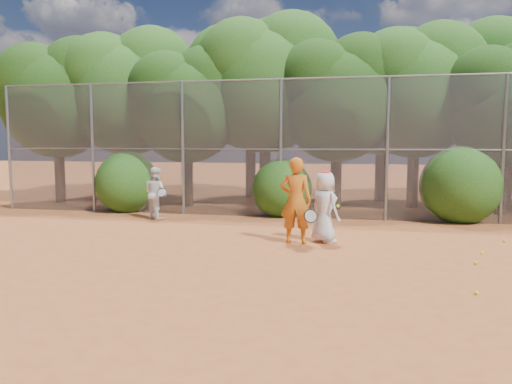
# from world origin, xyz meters

# --- Properties ---
(ground) EXTENTS (80.00, 80.00, 0.00)m
(ground) POSITION_xyz_m (0.00, 0.00, 0.00)
(ground) COLOR #A55025
(ground) RESTS_ON ground
(fence_back) EXTENTS (20.05, 0.09, 4.03)m
(fence_back) POSITION_xyz_m (-0.12, 6.00, 2.05)
(fence_back) COLOR gray
(fence_back) RESTS_ON ground
(tree_0) EXTENTS (4.38, 3.81, 6.00)m
(tree_0) POSITION_xyz_m (-9.44, 8.04, 3.93)
(tree_0) COLOR black
(tree_0) RESTS_ON ground
(tree_1) EXTENTS (4.64, 4.03, 6.35)m
(tree_1) POSITION_xyz_m (-6.94, 8.54, 4.16)
(tree_1) COLOR black
(tree_1) RESTS_ON ground
(tree_2) EXTENTS (3.99, 3.47, 5.47)m
(tree_2) POSITION_xyz_m (-4.45, 7.83, 3.58)
(tree_2) COLOR black
(tree_2) RESTS_ON ground
(tree_3) EXTENTS (4.89, 4.26, 6.70)m
(tree_3) POSITION_xyz_m (-1.94, 8.84, 4.40)
(tree_3) COLOR black
(tree_3) RESTS_ON ground
(tree_4) EXTENTS (4.19, 3.64, 5.73)m
(tree_4) POSITION_xyz_m (0.55, 8.24, 3.76)
(tree_4) COLOR black
(tree_4) RESTS_ON ground
(tree_5) EXTENTS (4.51, 3.92, 6.17)m
(tree_5) POSITION_xyz_m (3.06, 9.04, 4.05)
(tree_5) COLOR black
(tree_5) RESTS_ON ground
(tree_6) EXTENTS (3.86, 3.36, 5.29)m
(tree_6) POSITION_xyz_m (5.55, 8.03, 3.47)
(tree_6) COLOR black
(tree_6) RESTS_ON ground
(tree_9) EXTENTS (4.83, 4.20, 6.62)m
(tree_9) POSITION_xyz_m (-7.94, 10.84, 4.34)
(tree_9) COLOR black
(tree_9) RESTS_ON ground
(tree_10) EXTENTS (5.15, 4.48, 7.06)m
(tree_10) POSITION_xyz_m (-2.93, 11.05, 4.63)
(tree_10) COLOR black
(tree_10) RESTS_ON ground
(tree_11) EXTENTS (4.64, 4.03, 6.35)m
(tree_11) POSITION_xyz_m (2.06, 10.64, 4.16)
(tree_11) COLOR black
(tree_11) RESTS_ON ground
(bush_0) EXTENTS (2.00, 2.00, 2.00)m
(bush_0) POSITION_xyz_m (-6.00, 6.30, 1.00)
(bush_0) COLOR #1F4B12
(bush_0) RESTS_ON ground
(bush_1) EXTENTS (1.80, 1.80, 1.80)m
(bush_1) POSITION_xyz_m (-1.00, 6.30, 0.90)
(bush_1) COLOR #1F4B12
(bush_1) RESTS_ON ground
(bush_2) EXTENTS (2.20, 2.20, 2.20)m
(bush_2) POSITION_xyz_m (4.00, 6.30, 1.10)
(bush_2) COLOR #1F4B12
(bush_2) RESTS_ON ground
(player_yellow) EXTENTS (0.87, 0.55, 1.89)m
(player_yellow) POSITION_xyz_m (-0.08, 2.35, 0.95)
(player_yellow) COLOR #C66717
(player_yellow) RESTS_ON ground
(player_teen) EXTENTS (0.90, 0.89, 1.60)m
(player_teen) POSITION_xyz_m (0.53, 2.60, 0.79)
(player_teen) COLOR silver
(player_teen) RESTS_ON ground
(player_white) EXTENTS (0.92, 0.87, 1.49)m
(player_white) POSITION_xyz_m (-4.44, 4.95, 0.75)
(player_white) COLOR white
(player_white) RESTS_ON ground
(ball_0) EXTENTS (0.07, 0.07, 0.07)m
(ball_0) POSITION_xyz_m (3.37, 1.15, 0.03)
(ball_0) COLOR yellow
(ball_0) RESTS_ON ground
(ball_1) EXTENTS (0.07, 0.07, 0.07)m
(ball_1) POSITION_xyz_m (3.68, 2.07, 0.03)
(ball_1) COLOR yellow
(ball_1) RESTS_ON ground
(ball_2) EXTENTS (0.07, 0.07, 0.07)m
(ball_2) POSITION_xyz_m (2.98, -0.76, 0.03)
(ball_2) COLOR yellow
(ball_2) RESTS_ON ground
(ball_4) EXTENTS (0.07, 0.07, 0.07)m
(ball_4) POSITION_xyz_m (4.43, 3.39, 0.03)
(ball_4) COLOR yellow
(ball_4) RESTS_ON ground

